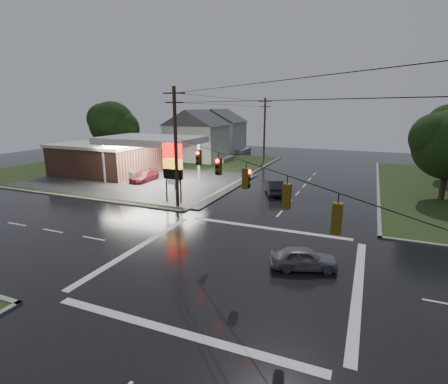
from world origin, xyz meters
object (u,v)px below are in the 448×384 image
at_px(house_near, 197,135).
at_px(car_pump, 144,176).
at_px(car_crossing, 304,258).
at_px(utility_pole_nw, 176,146).
at_px(house_far, 219,130).
at_px(gas_station, 112,156).
at_px(pylon_sign, 173,163).
at_px(car_north, 274,187).
at_px(tree_nw_behind, 113,124).
at_px(utility_pole_n, 264,129).

xyz_separation_m(house_near, car_pump, (2.06, -18.54, -3.72)).
bearing_deg(car_crossing, house_near, 16.72).
height_order(utility_pole_nw, house_far, utility_pole_nw).
distance_m(gas_station, car_pump, 7.38).
height_order(pylon_sign, utility_pole_nw, utility_pole_nw).
relative_size(house_far, car_crossing, 2.84).
bearing_deg(car_north, tree_nw_behind, -44.13).
height_order(utility_pole_nw, car_crossing, utility_pole_nw).
bearing_deg(car_north, house_near, -67.32).
bearing_deg(utility_pole_n, gas_station, -131.47).
bearing_deg(pylon_sign, car_crossing, -33.20).
xyz_separation_m(utility_pole_n, tree_nw_behind, (-24.34, -8.01, 0.71)).
bearing_deg(car_crossing, tree_nw_behind, 33.82).
bearing_deg(gas_station, utility_pole_n, 48.53).
bearing_deg(car_pump, pylon_sign, -40.81).
distance_m(pylon_sign, utility_pole_nw, 2.22).
height_order(tree_nw_behind, car_crossing, tree_nw_behind).
relative_size(car_north, car_crossing, 1.19).
distance_m(gas_station, pylon_sign, 17.81).
distance_m(tree_nw_behind, car_north, 34.21).
height_order(pylon_sign, tree_nw_behind, tree_nw_behind).
bearing_deg(tree_nw_behind, utility_pole_n, 18.21).
bearing_deg(tree_nw_behind, house_far, 56.56).
bearing_deg(utility_pole_n, house_near, -170.09).
height_order(utility_pole_n, car_north, utility_pole_n).
bearing_deg(gas_station, car_north, -4.54).
xyz_separation_m(tree_nw_behind, car_pump, (14.95, -12.54, -5.49)).
bearing_deg(car_north, utility_pole_nw, 26.25).
xyz_separation_m(house_near, car_crossing, (24.87, -34.93, -3.74)).
height_order(gas_station, pylon_sign, pylon_sign).
xyz_separation_m(car_north, car_crossing, (6.24, -16.78, -0.10)).
bearing_deg(car_pump, utility_pole_nw, -41.42).
height_order(utility_pole_n, car_pump, utility_pole_n).
xyz_separation_m(gas_station, car_north, (23.35, -1.85, -1.78)).
distance_m(utility_pole_nw, tree_nw_behind, 31.82).
relative_size(pylon_sign, car_crossing, 1.54).
height_order(house_near, car_crossing, house_near).
xyz_separation_m(pylon_sign, car_north, (8.18, 7.34, -3.25)).
relative_size(utility_pole_n, car_pump, 2.21).
xyz_separation_m(house_near, house_far, (-1.00, 12.00, 0.00)).
bearing_deg(car_pump, utility_pole_n, 64.29).
bearing_deg(tree_nw_behind, utility_pole_nw, -40.10).
bearing_deg(car_crossing, car_north, 1.68).
xyz_separation_m(house_far, car_crossing, (25.87, -46.93, -3.74)).
height_order(pylon_sign, car_north, pylon_sign).
distance_m(utility_pole_nw, car_north, 12.07).
height_order(pylon_sign, car_crossing, pylon_sign).
bearing_deg(gas_station, car_crossing, -32.20).
relative_size(gas_station, car_north, 5.64).
distance_m(utility_pole_n, car_pump, 23.09).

